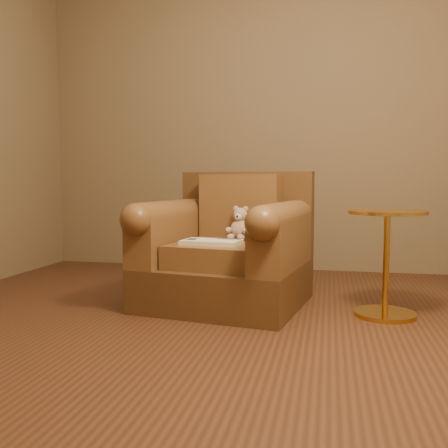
# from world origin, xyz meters

# --- Properties ---
(floor) EXTENTS (4.00, 4.00, 0.00)m
(floor) POSITION_xyz_m (0.00, 0.00, 0.00)
(floor) COLOR #4E2C1A
(floor) RESTS_ON ground
(armchair) EXTENTS (1.09, 1.05, 0.86)m
(armchair) POSITION_xyz_m (-0.04, 0.64, 0.33)
(armchair) COLOR #50341A
(armchair) RESTS_ON floor
(teddy_bear) EXTENTS (0.16, 0.19, 0.23)m
(teddy_bear) POSITION_xyz_m (0.02, 0.71, 0.49)
(teddy_bear) COLOR tan
(teddy_bear) RESTS_ON armchair
(guidebook) EXTENTS (0.37, 0.25, 0.03)m
(guidebook) POSITION_xyz_m (-0.10, 0.43, 0.42)
(guidebook) COLOR beige
(guidebook) RESTS_ON armchair
(side_table) EXTENTS (0.45, 0.45, 0.62)m
(side_table) POSITION_xyz_m (0.93, 0.51, 0.34)
(side_table) COLOR gold
(side_table) RESTS_ON floor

